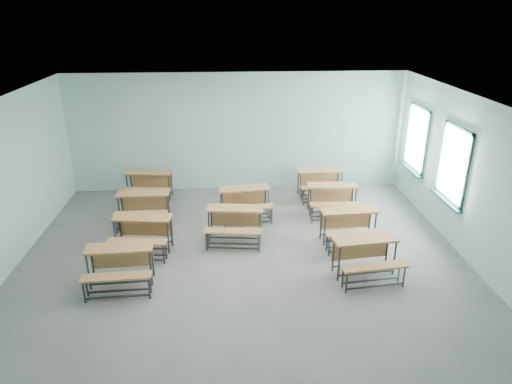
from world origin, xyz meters
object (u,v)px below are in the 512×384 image
(desk_unit_r0c2, at_px, (367,253))
(desk_unit_r1c0, at_px, (142,230))
(desk_unit_r2c0, at_px, (143,204))
(desk_unit_r3c2, at_px, (321,180))
(desk_unit_r1c2, at_px, (350,222))
(desk_unit_r3c0, at_px, (148,182))
(desk_unit_r1c1, at_px, (235,220))
(desk_unit_r2c2, at_px, (333,196))
(desk_unit_r2c1, at_px, (245,199))
(desk_unit_r0c0, at_px, (119,262))

(desk_unit_r0c2, xyz_separation_m, desk_unit_r1c0, (-4.36, 1.22, 0.00))
(desk_unit_r2c0, xyz_separation_m, desk_unit_r3c2, (4.44, 1.33, 0.00))
(desk_unit_r1c2, height_order, desk_unit_r3c0, same)
(desk_unit_r0c2, relative_size, desk_unit_r1c2, 1.04)
(desk_unit_r2c0, xyz_separation_m, desk_unit_r3c0, (-0.11, 1.46, 0.00))
(desk_unit_r1c1, height_order, desk_unit_r3c0, same)
(desk_unit_r1c0, bearing_deg, desk_unit_r2c2, 26.56)
(desk_unit_r0c2, xyz_separation_m, desk_unit_r2c2, (-0.03, 2.77, 0.00))
(desk_unit_r0c2, distance_m, desk_unit_r2c1, 3.47)
(desk_unit_r1c2, relative_size, desk_unit_r3c0, 0.97)
(desk_unit_r0c0, xyz_separation_m, desk_unit_r3c2, (4.43, 3.92, 0.00))
(desk_unit_r1c2, distance_m, desk_unit_r2c0, 4.73)
(desk_unit_r2c1, distance_m, desk_unit_r3c0, 2.80)
(desk_unit_r2c0, height_order, desk_unit_r3c2, same)
(desk_unit_r0c0, distance_m, desk_unit_r3c2, 5.92)
(desk_unit_r0c2, distance_m, desk_unit_r2c2, 2.77)
(desk_unit_r3c0, height_order, desk_unit_r3c2, same)
(desk_unit_r1c2, bearing_deg, desk_unit_r3c2, 89.74)
(desk_unit_r2c0, distance_m, desk_unit_r3c0, 1.46)
(desk_unit_r2c0, distance_m, desk_unit_r3c2, 4.64)
(desk_unit_r0c2, xyz_separation_m, desk_unit_r3c2, (-0.11, 3.88, 0.00))
(desk_unit_r0c0, bearing_deg, desk_unit_r1c0, 78.80)
(desk_unit_r2c0, distance_m, desk_unit_r2c1, 2.39)
(desk_unit_r1c1, distance_m, desk_unit_r3c0, 3.30)
(desk_unit_r2c0, height_order, desk_unit_r3c0, same)
(desk_unit_r0c0, xyz_separation_m, desk_unit_r1c0, (0.19, 1.26, 0.00))
(desk_unit_r1c1, bearing_deg, desk_unit_r2c1, 83.28)
(desk_unit_r1c0, xyz_separation_m, desk_unit_r3c2, (4.25, 2.66, 0.00))
(desk_unit_r0c0, distance_m, desk_unit_r2c0, 2.59)
(desk_unit_r2c2, relative_size, desk_unit_r3c0, 0.97)
(desk_unit_r1c2, xyz_separation_m, desk_unit_r3c0, (-4.66, 2.70, 0.00))
(desk_unit_r1c2, height_order, desk_unit_r3c2, same)
(desk_unit_r1c2, bearing_deg, desk_unit_r2c0, 161.86)
(desk_unit_r0c2, height_order, desk_unit_r1c1, same)
(desk_unit_r2c0, height_order, desk_unit_r2c1, same)
(desk_unit_r1c0, xyz_separation_m, desk_unit_r2c2, (4.33, 1.55, 0.00))
(desk_unit_r0c2, relative_size, desk_unit_r2c2, 1.05)
(desk_unit_r1c0, distance_m, desk_unit_r3c0, 2.80)
(desk_unit_r1c0, height_order, desk_unit_r3c0, same)
(desk_unit_r1c0, relative_size, desk_unit_r2c1, 1.00)
(desk_unit_r2c0, relative_size, desk_unit_r3c0, 0.95)
(desk_unit_r1c0, relative_size, desk_unit_r2c0, 1.07)
(desk_unit_r1c1, xyz_separation_m, desk_unit_r2c1, (0.27, 1.16, 0.00))
(desk_unit_r1c2, bearing_deg, desk_unit_r1c0, 178.25)
(desk_unit_r1c2, bearing_deg, desk_unit_r1c1, 171.18)
(desk_unit_r2c2, height_order, desk_unit_r3c0, same)
(desk_unit_r2c1, bearing_deg, desk_unit_r1c0, -152.87)
(desk_unit_r2c0, bearing_deg, desk_unit_r3c0, 93.60)
(desk_unit_r0c0, height_order, desk_unit_r2c0, same)
(desk_unit_r1c2, distance_m, desk_unit_r3c0, 5.39)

